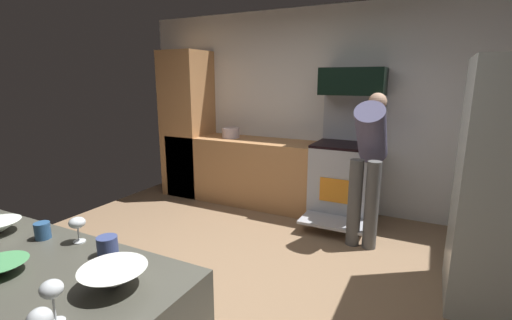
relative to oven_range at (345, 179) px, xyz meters
The scene contains 14 objects.
ground_plane 2.09m from the oven_range, 103.65° to the right, with size 5.20×4.80×0.02m, color #8D6E51.
wall_back 1.00m from the oven_range, 141.89° to the left, with size 5.20×0.12×2.60m, color silver.
lower_cabinet_run 1.38m from the oven_range, behind, with size 2.40×0.60×0.90m, color tan.
cabinet_column 2.44m from the oven_range, behind, with size 0.60×0.60×2.10m, color tan.
oven_range is the anchor object (origin of this frame).
microwave 1.17m from the oven_range, 90.00° to the left, with size 0.74×0.38×0.32m, color black.
person_cook 0.75m from the oven_range, 57.01° to the right, with size 0.31×0.68×1.56m.
mixing_bowl_large 3.38m from the oven_range, 92.77° to the right, with size 0.26×0.26×0.09m, color white.
mixing_bowl_small 3.58m from the oven_range, 100.84° to the right, with size 0.21×0.21×0.05m, color #4F9E5E.
wine_glass_mid 3.25m from the oven_range, 101.53° to the right, with size 0.08×0.08×0.13m.
wine_glass_far 3.63m from the oven_range, 92.74° to the right, with size 0.08×0.08×0.16m.
mug_coffee 3.24m from the oven_range, 97.08° to the right, with size 0.09×0.09×0.09m, color #3C4B84.
mug_tea 3.34m from the oven_range, 104.79° to the right, with size 0.08×0.08×0.09m, color #2C5483.
stock_pot 1.70m from the oven_range, behind, with size 0.24×0.24×0.14m, color #C0B4C5.
Camera 1 is at (1.38, -2.25, 1.70)m, focal length 24.79 mm.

